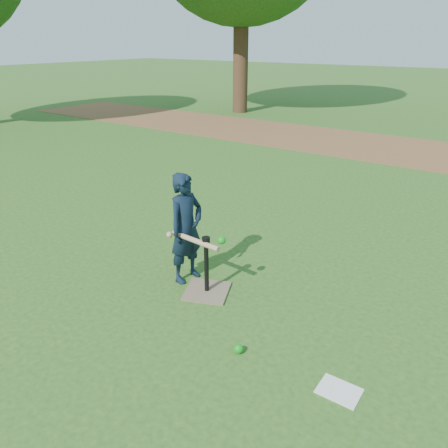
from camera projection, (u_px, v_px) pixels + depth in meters
The scene contains 7 objects.
ground at pixel (188, 287), 4.54m from camera, with size 80.00×80.00×0.00m, color #285116.
dirt_strip at pixel (395, 149), 10.14m from camera, with size 24.00×3.00×0.01m, color brown.
child at pixel (186, 228), 4.48m from camera, with size 0.43×0.28×1.17m, color black.
wiffle_ball_ground at pixel (239, 349), 3.57m from camera, with size 0.08×0.08×0.08m, color #0D9717.
clipboard at pixel (339, 391), 3.19m from camera, with size 0.30×0.23×0.01m, color white.
batting_tee at pixel (207, 283), 4.40m from camera, with size 0.57×0.57×0.61m.
swing_action at pixel (198, 240), 4.27m from camera, with size 0.64×0.18×0.12m.
Camera 1 is at (2.58, -2.96, 2.38)m, focal length 35.00 mm.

